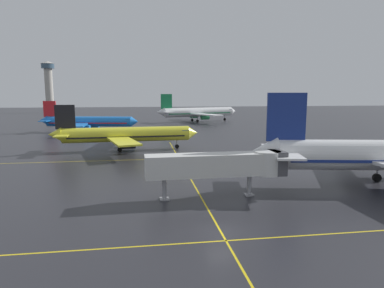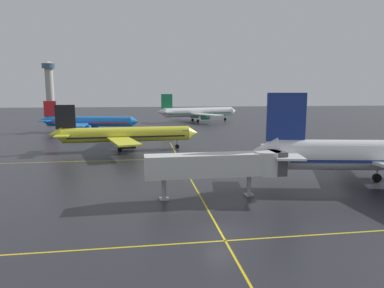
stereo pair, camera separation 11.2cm
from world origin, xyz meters
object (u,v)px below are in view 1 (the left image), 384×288
airliner_second_row (125,135)px  airliner_third_row (88,122)px  airliner_far_left_stand (198,112)px  jet_bridge (227,165)px  control_tower (49,83)px

airliner_second_row → airliner_third_row: 40.53m
airliner_far_left_stand → airliner_third_row: bearing=-139.2°
airliner_second_row → airliner_far_left_stand: 80.72m
jet_bridge → airliner_third_row: bearing=110.4°
airliner_far_left_stand → control_tower: size_ratio=1.15×
airliner_third_row → jet_bridge: (27.98, -75.22, 0.53)m
airliner_second_row → airliner_third_row: size_ratio=1.00×
airliner_third_row → jet_bridge: size_ratio=1.90×
airliner_third_row → control_tower: control_tower is taller
airliner_second_row → control_tower: 175.26m
airliner_far_left_stand → control_tower: (-87.30, 89.24, 15.84)m
airliner_third_row → airliner_far_left_stand: airliner_far_left_stand is taller
airliner_second_row → airliner_third_row: bearing=110.1°
airliner_third_row → airliner_far_left_stand: size_ratio=0.84×
jet_bridge → control_tower: size_ratio=0.51×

